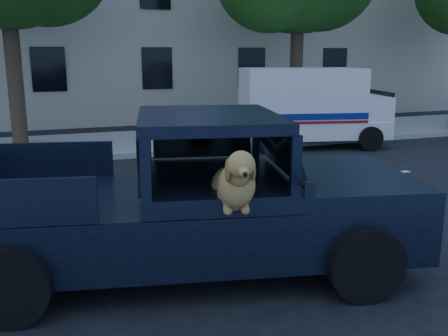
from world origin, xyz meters
The scene contains 6 objects.
ground centered at (0.00, 0.00, 0.00)m, with size 120.00×120.00×0.00m, color black.
far_sidewalk centered at (0.00, 9.20, 0.07)m, with size 60.00×4.00×0.15m, color gray.
lane_stripes centered at (2.00, 3.40, 0.01)m, with size 21.60×0.14×0.01m, color silver, non-canonical shape.
building_main centered at (3.00, 16.50, 4.50)m, with size 26.00×6.00×9.00m, color #BAAF9A.
pickup_truck centered at (-1.80, -0.13, 0.69)m, with size 6.02×3.46×2.04m.
mail_truck centered at (4.23, 7.22, 1.02)m, with size 4.59×2.93×2.34m.
Camera 1 is at (-3.36, -5.98, 2.75)m, focal length 40.00 mm.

